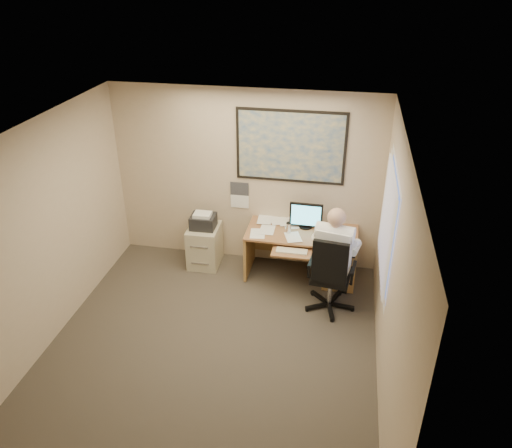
% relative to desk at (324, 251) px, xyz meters
% --- Properties ---
extents(room_shell, '(4.00, 4.50, 2.70)m').
position_rel_desk_xyz_m(room_shell, '(-1.23, -1.90, 0.91)').
color(room_shell, '#3D362F').
rests_on(room_shell, ground).
extents(desk, '(1.60, 0.97, 1.13)m').
position_rel_desk_xyz_m(desk, '(0.00, 0.00, 0.00)').
color(desk, '#9D6A43').
rests_on(desk, ground).
extents(world_map, '(1.56, 0.03, 1.06)m').
position_rel_desk_xyz_m(world_map, '(-0.58, 0.33, 1.46)').
color(world_map, '#1E4C93').
rests_on(world_map, room_shell).
extents(wall_calendar, '(0.28, 0.01, 0.42)m').
position_rel_desk_xyz_m(wall_calendar, '(-1.33, 0.34, 0.64)').
color(wall_calendar, white).
rests_on(wall_calendar, room_shell).
extents(window_blinds, '(0.06, 1.40, 1.30)m').
position_rel_desk_xyz_m(window_blinds, '(0.74, -1.10, 1.11)').
color(window_blinds, silver).
rests_on(window_blinds, room_shell).
extents(filing_cabinet, '(0.47, 0.56, 0.89)m').
position_rel_desk_xyz_m(filing_cabinet, '(-1.83, 0.03, -0.06)').
color(filing_cabinet, '#BDB598').
rests_on(filing_cabinet, ground).
extents(office_chair, '(0.77, 0.77, 1.16)m').
position_rel_desk_xyz_m(office_chair, '(0.15, -0.77, -0.10)').
color(office_chair, black).
rests_on(office_chair, ground).
extents(person, '(0.79, 1.00, 1.49)m').
position_rel_desk_xyz_m(person, '(0.14, -0.68, 0.30)').
color(person, white).
rests_on(person, office_chair).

